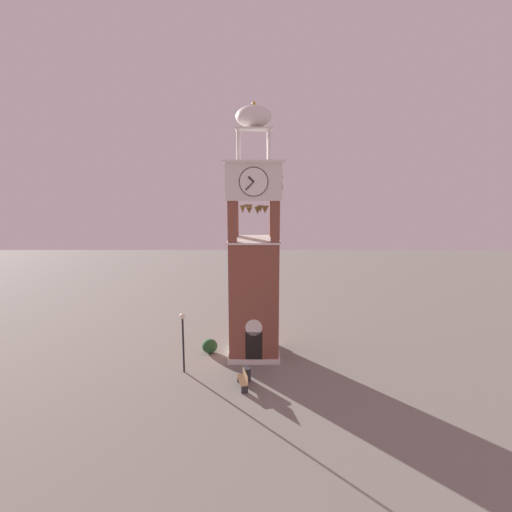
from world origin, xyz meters
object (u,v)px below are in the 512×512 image
object	(u,v)px
clock_tower	(256,260)
park_bench	(246,380)
lamp_post	(185,332)
trash_bin	(249,374)

from	to	relation	value
clock_tower	park_bench	bearing A→B (deg)	-97.02
park_bench	lamp_post	size ratio (longest dim) A/B	0.43
park_bench	lamp_post	xyz separation A→B (m)	(-3.83, 2.05, 2.21)
park_bench	trash_bin	bearing A→B (deg)	79.30
lamp_post	trash_bin	size ratio (longest dim) A/B	4.86
lamp_post	park_bench	bearing A→B (deg)	-28.18
lamp_post	trash_bin	world-z (taller)	lamp_post
trash_bin	park_bench	bearing A→B (deg)	-100.70
park_bench	lamp_post	world-z (taller)	lamp_post
clock_tower	park_bench	size ratio (longest dim) A/B	10.16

